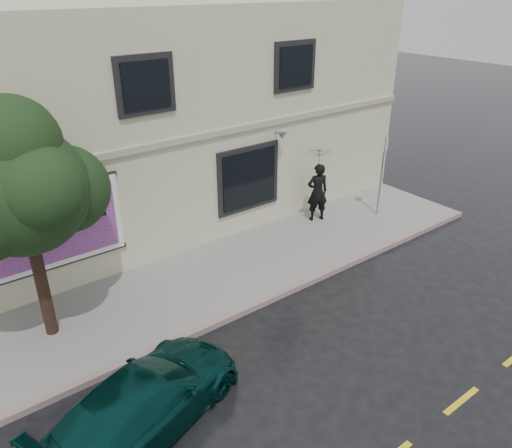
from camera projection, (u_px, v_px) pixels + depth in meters
ground at (266, 353)px, 11.26m from camera, size 90.00×90.00×0.00m
sidewalk at (192, 287)px, 13.54m from camera, size 20.00×3.50×0.15m
curb at (229, 318)px, 12.30m from camera, size 20.00×0.18×0.16m
building at (94, 120)px, 16.13m from camera, size 20.00×8.12×7.00m
billboard at (38, 232)px, 12.11m from camera, size 4.30×0.16×2.20m
car at (145, 401)px, 9.16m from camera, size 4.63×3.18×1.24m
pedestrian at (317, 192)px, 16.74m from camera, size 0.86×0.71×2.01m
umbrella at (320, 152)px, 16.12m from camera, size 1.39×1.39×0.82m
street_tree at (21, 191)px, 10.13m from camera, size 2.73×2.73×4.95m
sign_pole at (382, 169)px, 16.85m from camera, size 0.34×0.06×2.78m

